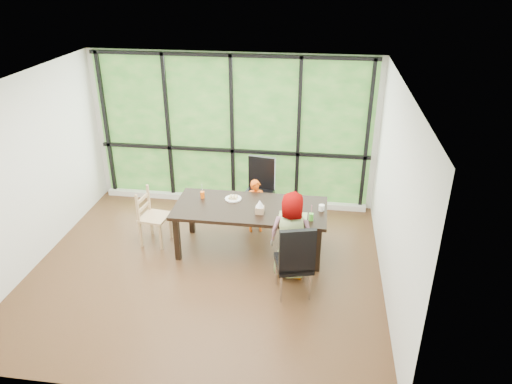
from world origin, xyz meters
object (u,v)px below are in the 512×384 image
green_cup (311,217)px  white_mug (322,208)px  orange_cup (202,195)px  tissue_box (260,210)px  child_older (292,236)px  chair_interior_leather (294,258)px  chair_window_leather (258,191)px  child_toddler (256,206)px  chair_end_beech (155,217)px  plate_near (293,216)px  plate_far (233,199)px  dining_table (250,229)px

green_cup → white_mug: green_cup is taller
orange_cup → tissue_box: bearing=-21.2°
tissue_box → child_older: bearing=-37.7°
green_cup → white_mug: (0.14, 0.31, -0.01)m
chair_interior_leather → chair_window_leather: bearing=-84.1°
child_toddler → orange_cup: child_toddler is taller
chair_end_beech → child_older: size_ratio=0.70×
chair_end_beech → plate_near: chair_end_beech is taller
chair_interior_leather → chair_end_beech: 2.43m
green_cup → orange_cup: bearing=164.5°
plate_far → white_mug: white_mug is taller
chair_interior_leather → white_mug: bearing=-123.1°
tissue_box → white_mug: bearing=13.4°
chair_interior_leather → orange_cup: (-1.49, 1.14, 0.26)m
orange_cup → plate_far: bearing=2.6°
chair_end_beech → plate_far: 1.26m
chair_window_leather → orange_cup: size_ratio=10.55×
child_older → child_toddler: bearing=-53.2°
plate_far → chair_end_beech: bearing=-170.6°
plate_far → white_mug: (1.34, -0.18, 0.04)m
chair_end_beech → tissue_box: size_ratio=7.49×
dining_table → chair_window_leather: chair_window_leather is taller
child_toddler → green_cup: bearing=-59.4°
chair_end_beech → plate_far: (1.21, 0.20, 0.31)m
child_older → green_cup: child_older is taller
child_older → tissue_box: child_older is taller
plate_far → white_mug: size_ratio=2.88×
plate_far → child_older: bearing=-38.8°
green_cup → tissue_box: green_cup is taller
chair_end_beech → tissue_box: chair_end_beech is taller
chair_interior_leather → plate_far: bearing=-63.7°
chair_interior_leather → child_toddler: bearing=-80.0°
tissue_box → chair_end_beech: bearing=173.7°
green_cup → chair_window_leather: bearing=126.1°
dining_table → chair_end_beech: size_ratio=2.51×
dining_table → chair_window_leather: bearing=90.8°
plate_far → green_cup: size_ratio=2.41×
chair_interior_leather → dining_table: bearing=-67.7°
plate_near → orange_cup: size_ratio=2.19×
chair_interior_leather → green_cup: (0.19, 0.68, 0.26)m
dining_table → chair_interior_leather: bearing=-52.9°
dining_table → child_older: size_ratio=1.76×
plate_near → orange_cup: (-1.42, 0.40, 0.04)m
chair_interior_leather → orange_cup: bearing=-52.3°
child_toddler → child_older: (0.67, -1.16, 0.19)m
orange_cup → white_mug: size_ratio=1.17×
child_toddler → plate_far: (-0.30, -0.39, 0.31)m
chair_window_leather → child_toddler: bearing=-78.4°
child_toddler → plate_near: child_toddler is taller
chair_interior_leather → plate_near: (-0.07, 0.75, 0.22)m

